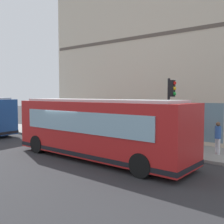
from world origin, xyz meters
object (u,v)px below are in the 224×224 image
(pedestrian_near_hydrant, at_px, (165,130))
(newspaper_vending_box, at_px, (98,135))
(pedestrian_walking_along_curb, at_px, (218,136))
(pedestrian_by_light_pole, at_px, (84,125))
(traffic_light_near_corner, at_px, (171,101))
(city_bus_nearside, at_px, (97,129))
(fire_hydrant, at_px, (111,138))
(pedestrian_near_building_entrance, at_px, (127,124))

(pedestrian_near_hydrant, height_order, newspaper_vending_box, pedestrian_near_hydrant)
(pedestrian_walking_along_curb, xyz_separation_m, pedestrian_by_light_pole, (-0.42, 9.30, -0.07))
(traffic_light_near_corner, distance_m, newspaper_vending_box, 5.65)
(city_bus_nearside, bearing_deg, fire_hydrant, 25.75)
(city_bus_nearside, relative_size, pedestrian_by_light_pole, 6.32)
(city_bus_nearside, bearing_deg, pedestrian_near_hydrant, -12.73)
(fire_hydrant, distance_m, newspaper_vending_box, 1.10)
(traffic_light_near_corner, bearing_deg, pedestrian_near_hydrant, 33.16)
(pedestrian_walking_along_curb, distance_m, pedestrian_by_light_pole, 9.31)
(traffic_light_near_corner, xyz_separation_m, pedestrian_by_light_pole, (0.64, 7.07, -1.90))
(pedestrian_near_hydrant, distance_m, newspaper_vending_box, 4.36)
(pedestrian_near_hydrant, bearing_deg, newspaper_vending_box, 119.05)
(pedestrian_walking_along_curb, bearing_deg, fire_hydrant, 100.04)
(traffic_light_near_corner, height_order, pedestrian_by_light_pole, traffic_light_near_corner)
(city_bus_nearside, bearing_deg, newspaper_vending_box, 39.75)
(pedestrian_near_building_entrance, height_order, pedestrian_walking_along_curb, pedestrian_near_building_entrance)
(newspaper_vending_box, bearing_deg, pedestrian_by_light_pole, 70.33)
(fire_hydrant, relative_size, pedestrian_near_hydrant, 0.46)
(newspaper_vending_box, bearing_deg, city_bus_nearside, -140.25)
(fire_hydrant, bearing_deg, city_bus_nearside, -154.25)
(pedestrian_near_building_entrance, xyz_separation_m, pedestrian_by_light_pole, (-1.48, 2.80, -0.14))
(city_bus_nearside, relative_size, fire_hydrant, 13.70)
(traffic_light_near_corner, distance_m, pedestrian_near_building_entrance, 5.08)
(pedestrian_walking_along_curb, bearing_deg, pedestrian_near_hydrant, 74.34)
(fire_hydrant, bearing_deg, newspaper_vending_box, 89.73)
(pedestrian_near_hydrant, height_order, pedestrian_near_building_entrance, pedestrian_near_building_entrance)
(pedestrian_near_building_entrance, height_order, newspaper_vending_box, pedestrian_near_building_entrance)
(newspaper_vending_box, bearing_deg, pedestrian_near_building_entrance, -21.93)
(pedestrian_near_building_entrance, bearing_deg, city_bus_nearside, -161.86)
(traffic_light_near_corner, bearing_deg, fire_hydrant, 90.77)
(pedestrian_near_building_entrance, relative_size, pedestrian_walking_along_curb, 1.07)
(pedestrian_walking_along_curb, relative_size, pedestrian_by_light_pole, 1.07)
(city_bus_nearside, distance_m, pedestrian_near_hydrant, 5.40)
(traffic_light_near_corner, height_order, pedestrian_near_hydrant, traffic_light_near_corner)
(pedestrian_near_hydrant, relative_size, pedestrian_near_building_entrance, 0.88)
(fire_hydrant, xyz_separation_m, pedestrian_near_building_entrance, (2.17, 0.23, 0.70))
(city_bus_nearside, height_order, newspaper_vending_box, city_bus_nearside)
(fire_hydrant, xyz_separation_m, pedestrian_near_hydrant, (2.11, -2.70, 0.55))
(fire_hydrant, bearing_deg, pedestrian_near_hydrant, -51.91)
(pedestrian_near_hydrant, bearing_deg, fire_hydrant, 128.09)
(newspaper_vending_box, bearing_deg, pedestrian_walking_along_curb, -81.47)
(city_bus_nearside, bearing_deg, pedestrian_walking_along_curb, -48.30)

